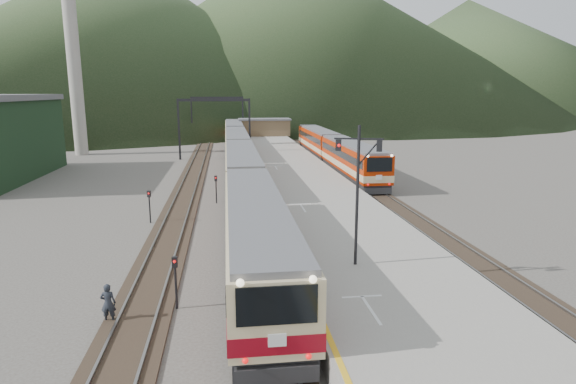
{
  "coord_description": "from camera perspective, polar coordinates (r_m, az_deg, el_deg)",
  "views": [
    {
      "loc": [
        -1.33,
        -9.95,
        8.91
      ],
      "look_at": [
        2.86,
        22.75,
        2.0
      ],
      "focal_mm": 30.0,
      "sensor_mm": 36.0,
      "label": 1
    }
  ],
  "objects": [
    {
      "name": "second_train",
      "position": [
        59.24,
        5.28,
        4.97
      ],
      "size": [
        2.69,
        36.74,
        3.29
      ],
      "color": "#A62202",
      "rests_on": "track_second"
    },
    {
      "name": "track_main",
      "position": [
        50.74,
        -5.69,
        1.74
      ],
      "size": [
        2.6,
        200.0,
        0.23
      ],
      "color": "black",
      "rests_on": "ground"
    },
    {
      "name": "track_far",
      "position": [
        50.86,
        -11.33,
        1.59
      ],
      "size": [
        2.6,
        200.0,
        0.23
      ],
      "color": "black",
      "rests_on": "ground"
    },
    {
      "name": "platform",
      "position": [
        49.17,
        0.91,
        1.99
      ],
      "size": [
        8.0,
        100.0,
        1.0
      ],
      "primitive_type": "cube",
      "color": "gray",
      "rests_on": "ground"
    },
    {
      "name": "hill_b",
      "position": [
        243.67,
        0.14,
        18.58
      ],
      "size": [
        220.0,
        220.0,
        75.0
      ],
      "primitive_type": "cone",
      "color": "#263F1D",
      "rests_on": "ground"
    },
    {
      "name": "station_shed",
      "position": [
        88.45,
        -2.82,
        7.71
      ],
      "size": [
        9.4,
        4.4,
        3.1
      ],
      "color": "brown",
      "rests_on": "platform"
    },
    {
      "name": "signal_mast",
      "position": [
        21.88,
        8.26,
        1.31
      ],
      "size": [
        2.13,
        0.76,
        6.45
      ],
      "color": "black",
      "rests_on": "platform"
    },
    {
      "name": "short_signal_b",
      "position": [
        39.24,
        -8.53,
        0.77
      ],
      "size": [
        0.23,
        0.17,
        2.27
      ],
      "color": "black",
      "rests_on": "ground"
    },
    {
      "name": "gantry_near",
      "position": [
        65.05,
        -8.74,
        8.77
      ],
      "size": [
        9.55,
        0.25,
        8.0
      ],
      "color": "black",
      "rests_on": "ground"
    },
    {
      "name": "track_second",
      "position": [
        52.32,
        7.0,
        2.02
      ],
      "size": [
        2.6,
        200.0,
        0.23
      ],
      "color": "black",
      "rests_on": "ground"
    },
    {
      "name": "worker",
      "position": [
        20.5,
        -20.54,
        -12.25
      ],
      "size": [
        0.6,
        0.4,
        1.61
      ],
      "primitive_type": "imported",
      "rotation": [
        0.0,
        0.0,
        3.11
      ],
      "color": "#21252D",
      "rests_on": "ground"
    },
    {
      "name": "hill_a",
      "position": [
        204.74,
        -19.03,
        17.13
      ],
      "size": [
        180.0,
        180.0,
        60.0
      ],
      "primitive_type": "cone",
      "color": "#263F1D",
      "rests_on": "ground"
    },
    {
      "name": "short_signal_c",
      "position": [
        34.3,
        -16.11,
        -1.17
      ],
      "size": [
        0.26,
        0.22,
        2.27
      ],
      "color": "black",
      "rests_on": "ground"
    },
    {
      "name": "smokestack",
      "position": [
        75.1,
        -24.18,
        15.49
      ],
      "size": [
        1.8,
        1.8,
        30.0
      ],
      "primitive_type": "cylinder",
      "color": "#9E998E",
      "rests_on": "ground"
    },
    {
      "name": "hill_c",
      "position": [
        247.04,
        20.2,
        14.87
      ],
      "size": [
        160.0,
        160.0,
        50.0
      ],
      "primitive_type": "cone",
      "color": "#263F1D",
      "rests_on": "ground"
    },
    {
      "name": "short_signal_a",
      "position": [
        20.67,
        -13.2,
        -9.6
      ],
      "size": [
        0.23,
        0.17,
        2.27
      ],
      "color": "black",
      "rests_on": "ground"
    },
    {
      "name": "main_train",
      "position": [
        53.42,
        -5.83,
        4.36
      ],
      "size": [
        2.92,
        80.08,
        3.57
      ],
      "color": "#CCB788",
      "rests_on": "track_main"
    },
    {
      "name": "gantry_far",
      "position": [
        90.02,
        -8.39,
        9.6
      ],
      "size": [
        9.55,
        0.25,
        8.0
      ],
      "color": "black",
      "rests_on": "ground"
    }
  ]
}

